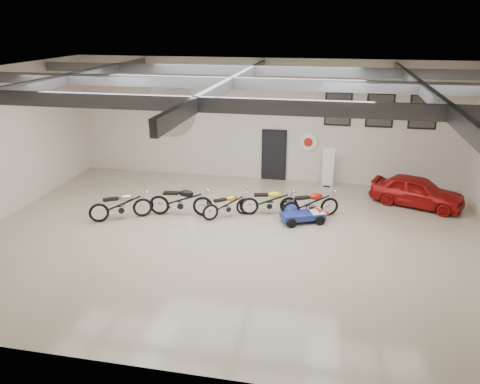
% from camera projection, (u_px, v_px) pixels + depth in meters
% --- Properties ---
extents(floor, '(16.00, 12.00, 0.01)m').
position_uv_depth(floor, '(232.00, 238.00, 14.59)').
color(floor, tan).
rests_on(floor, ground).
extents(ceiling, '(16.00, 12.00, 0.01)m').
position_uv_depth(ceiling, '(231.00, 74.00, 12.85)').
color(ceiling, slate).
rests_on(ceiling, back_wall).
extents(back_wall, '(16.00, 0.02, 5.00)m').
position_uv_depth(back_wall, '(263.00, 121.00, 19.24)').
color(back_wall, beige).
rests_on(back_wall, floor).
extents(ceiling_beams, '(15.80, 11.80, 0.32)m').
position_uv_depth(ceiling_beams, '(231.00, 83.00, 12.94)').
color(ceiling_beams, '#56575D').
rests_on(ceiling_beams, ceiling).
extents(door, '(0.92, 0.08, 2.10)m').
position_uv_depth(door, '(274.00, 156.00, 19.60)').
color(door, black).
rests_on(door, back_wall).
extents(logo_plaque, '(2.30, 0.06, 1.16)m').
position_uv_depth(logo_plaque, '(170.00, 110.00, 19.83)').
color(logo_plaque, silver).
rests_on(logo_plaque, back_wall).
extents(poster_left, '(1.05, 0.08, 1.35)m').
position_uv_depth(poster_left, '(338.00, 109.00, 18.44)').
color(poster_left, black).
rests_on(poster_left, back_wall).
extents(poster_mid, '(1.05, 0.08, 1.35)m').
position_uv_depth(poster_mid, '(380.00, 110.00, 18.14)').
color(poster_mid, black).
rests_on(poster_mid, back_wall).
extents(poster_right, '(1.05, 0.08, 1.35)m').
position_uv_depth(poster_right, '(423.00, 112.00, 17.85)').
color(poster_right, black).
rests_on(poster_right, back_wall).
extents(oil_sign, '(0.72, 0.10, 0.72)m').
position_uv_depth(oil_sign, '(308.00, 142.00, 19.12)').
color(oil_sign, white).
rests_on(oil_sign, back_wall).
extents(banner_stand, '(0.47, 0.21, 1.70)m').
position_uv_depth(banner_stand, '(328.00, 166.00, 18.84)').
color(banner_stand, white).
rests_on(banner_stand, floor).
extents(motorcycle_silver, '(2.10, 1.60, 1.07)m').
position_uv_depth(motorcycle_silver, '(121.00, 205.00, 15.79)').
color(motorcycle_silver, silver).
rests_on(motorcycle_silver, floor).
extents(motorcycle_black, '(2.25, 0.94, 1.14)m').
position_uv_depth(motorcycle_black, '(181.00, 200.00, 16.10)').
color(motorcycle_black, silver).
rests_on(motorcycle_black, floor).
extents(motorcycle_gold, '(1.76, 1.55, 0.94)m').
position_uv_depth(motorcycle_gold, '(227.00, 204.00, 15.98)').
color(motorcycle_gold, silver).
rests_on(motorcycle_gold, floor).
extents(motorcycle_yellow, '(2.05, 1.07, 1.02)m').
position_uv_depth(motorcycle_yellow, '(269.00, 201.00, 16.20)').
color(motorcycle_yellow, silver).
rests_on(motorcycle_yellow, floor).
extents(motorcycle_red, '(2.10, 1.46, 1.05)m').
position_uv_depth(motorcycle_red, '(310.00, 203.00, 15.93)').
color(motorcycle_red, silver).
rests_on(motorcycle_red, floor).
extents(go_kart, '(1.94, 1.45, 0.64)m').
position_uv_depth(go_kart, '(307.00, 213.00, 15.65)').
color(go_kart, navy).
rests_on(go_kart, floor).
extents(vintage_car, '(2.39, 3.51, 1.11)m').
position_uv_depth(vintage_car, '(417.00, 191.00, 16.96)').
color(vintage_car, '#9B0E0E').
rests_on(vintage_car, floor).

